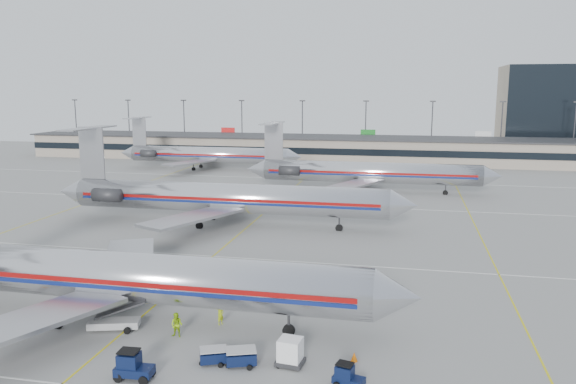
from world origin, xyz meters
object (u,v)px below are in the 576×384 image
(jet_second_row, at_px, (221,197))
(uld_container, at_px, (290,352))
(belt_loader, at_px, (115,322))
(jet_foreground, at_px, (96,274))
(tug_center, at_px, (132,366))

(jet_second_row, xyz_separation_m, uld_container, (17.31, -36.89, -2.88))
(uld_container, distance_m, belt_loader, 14.57)
(jet_foreground, xyz_separation_m, tug_center, (7.30, -8.43, -2.83))
(belt_loader, bearing_deg, uld_container, -26.87)
(jet_second_row, distance_m, uld_container, 40.85)
(jet_foreground, bearing_deg, jet_second_row, 91.04)
(jet_second_row, relative_size, belt_loader, 10.81)
(belt_loader, bearing_deg, jet_foreground, 128.06)
(tug_center, distance_m, belt_loader, 8.26)
(jet_foreground, xyz_separation_m, uld_container, (16.73, -4.55, -2.77))
(tug_center, relative_size, uld_container, 1.26)
(uld_container, bearing_deg, tug_center, -150.83)
(jet_second_row, bearing_deg, belt_loader, -84.96)
(uld_container, xyz_separation_m, belt_loader, (-14.30, 2.78, -0.31))
(jet_second_row, height_order, tug_center, jet_second_row)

